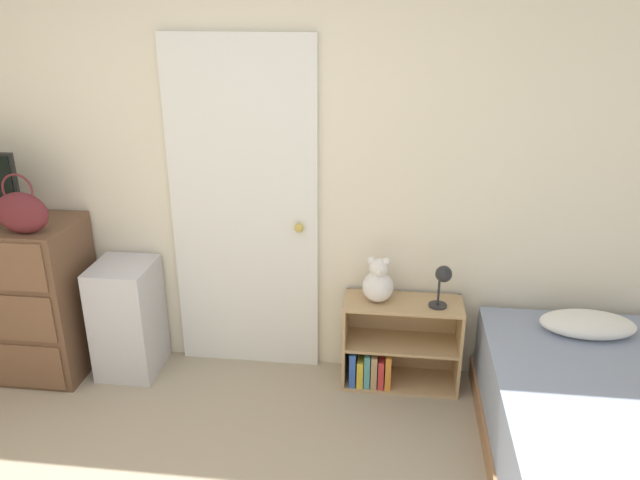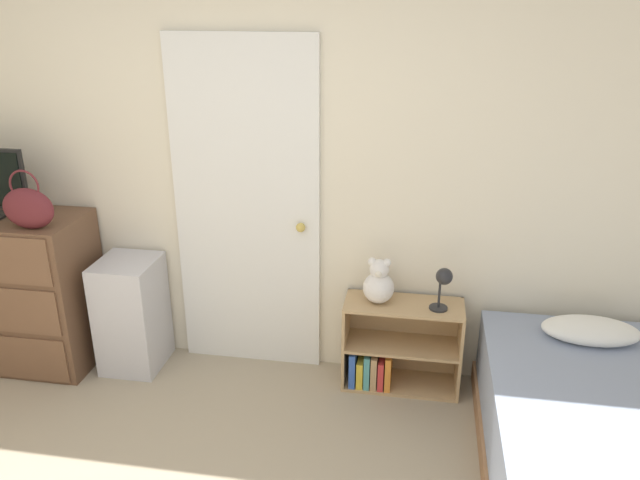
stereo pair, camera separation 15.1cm
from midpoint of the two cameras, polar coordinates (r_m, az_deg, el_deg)
The scene contains 9 objects.
wall_back at distance 3.72m, azimuth -8.34°, elevation 6.54°, with size 10.00×0.06×2.55m.
door_closed at distance 3.75m, azimuth -8.08°, elevation 2.56°, with size 0.88×0.09×2.04m.
dresser at distance 4.34m, azimuth -27.59°, elevation -4.63°, with size 0.96×0.51×0.98m.
handbag at distance 3.84m, azimuth -26.65°, elevation 2.29°, with size 0.31×0.11×0.35m.
storage_bin at distance 4.08m, azimuth -18.18°, elevation -6.81°, with size 0.35×0.39×0.72m.
bookshelf at distance 3.85m, azimuth 5.45°, elevation -9.89°, with size 0.69×0.29×0.55m.
teddy_bear at distance 3.63m, azimuth 4.15°, elevation -3.89°, with size 0.18×0.18×0.28m.
desk_lamp at distance 3.57m, azimuth 9.98°, elevation -3.51°, with size 0.12×0.11×0.26m.
bed at distance 3.34m, azimuth 24.33°, elevation -17.09°, with size 1.14×1.89×0.60m.
Camera 1 is at (0.89, -1.46, 2.24)m, focal length 35.00 mm.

